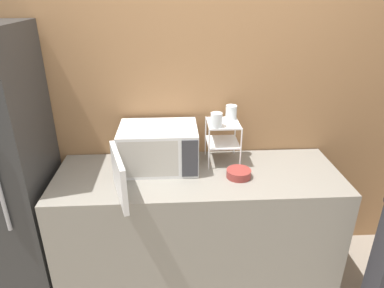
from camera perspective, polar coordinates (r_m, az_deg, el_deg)
name	(u,v)px	position (r m, az deg, el deg)	size (l,w,h in m)	color
wall_back	(195,99)	(2.54, 0.47, 7.45)	(8.00, 0.06, 2.60)	#9E7047
counter	(198,226)	(2.60, 0.97, -13.52)	(1.95, 0.68, 0.89)	gray
microwave	(157,149)	(2.37, -5.89, -0.77)	(0.56, 0.79, 0.30)	silver
dish_rack	(223,134)	(2.43, 5.16, 1.73)	(0.23, 0.25, 0.30)	white
glass_front_left	(216,120)	(2.30, 4.09, 4.03)	(0.08, 0.08, 0.10)	silver
glass_back_right	(231,112)	(2.46, 6.55, 5.31)	(0.08, 0.08, 0.10)	silver
bowl	(239,174)	(2.32, 7.79, -4.91)	(0.16, 0.16, 0.05)	maroon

